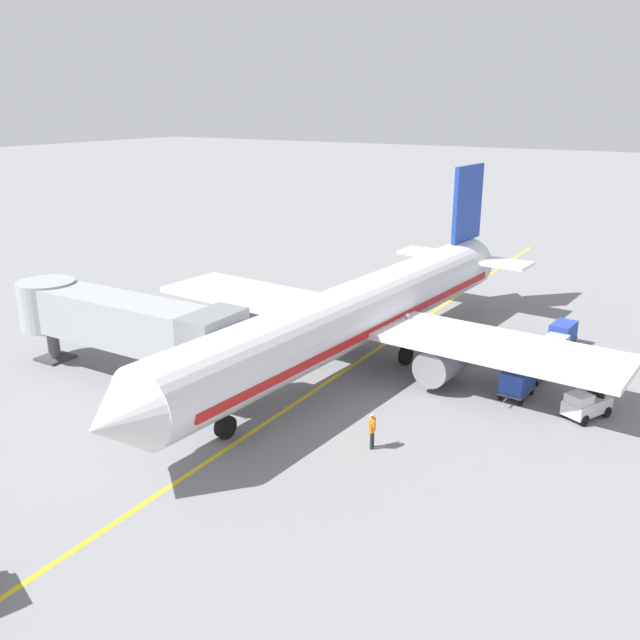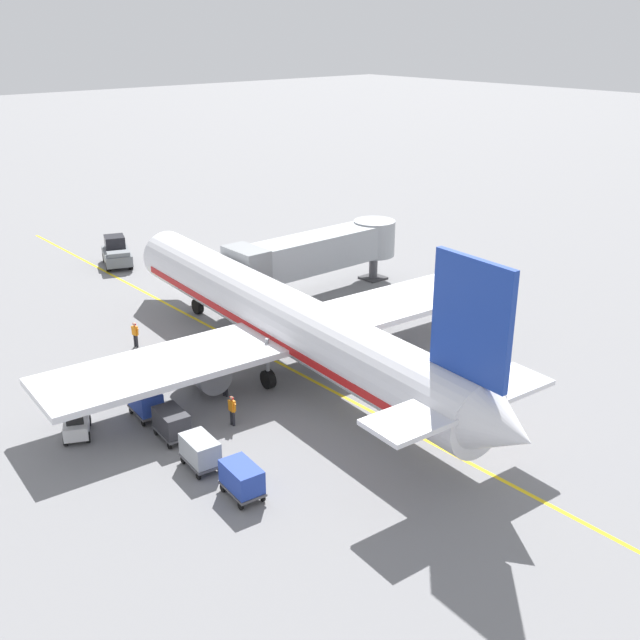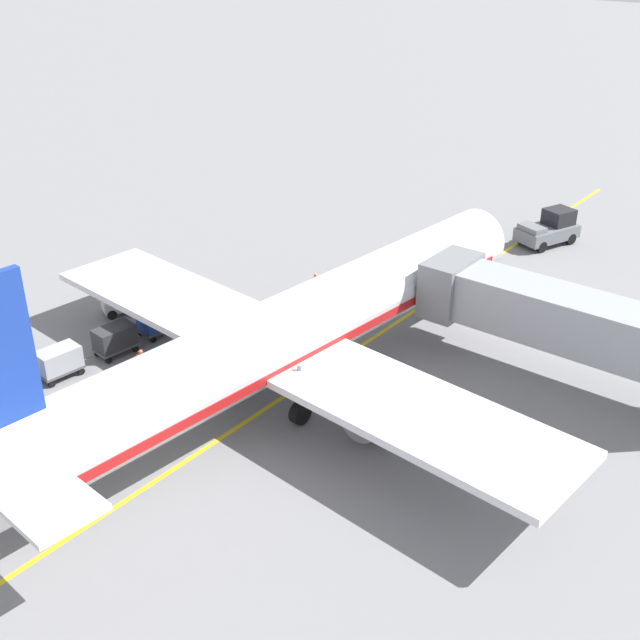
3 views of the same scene
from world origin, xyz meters
name	(u,v)px [view 2 (image 2 of 3)]	position (x,y,z in m)	size (l,w,h in m)	color
ground_plane	(282,364)	(0.00, 0.00, 0.00)	(400.00, 400.00, 0.00)	slate
gate_lead_in_line	(282,364)	(0.00, 0.00, 0.00)	(0.24, 80.00, 0.01)	gold
parked_airliner	(284,319)	(-0.13, -0.48, 3.19)	(30.31, 37.35, 10.63)	silver
jet_bridge	(317,252)	(10.00, 8.41, 3.46)	(15.32, 3.50, 4.98)	#93999E
pushback_tractor	(117,253)	(1.66, 25.63, 1.10)	(3.58, 4.89, 2.40)	slate
baggage_tug_lead	(77,422)	(-13.22, 0.08, 0.71)	(2.18, 2.77, 1.62)	silver
baggage_cart_front	(146,401)	(-9.63, -0.58, 0.95)	(1.50, 2.95, 1.58)	#4C4C51
baggage_cart_second_in_train	(172,422)	(-9.73, -3.49, 0.95)	(1.50, 2.95, 1.58)	#4C4C51
baggage_cart_third_in_train	(200,450)	(-10.06, -6.72, 0.95)	(1.50, 2.95, 1.58)	#4C4C51
baggage_cart_tail_end	(242,478)	(-9.90, -9.92, 0.95)	(1.50, 2.95, 1.58)	#4C4C51
ground_crew_wing_walker	(232,409)	(-6.61, -4.31, 0.95)	(0.25, 0.72, 1.69)	#232328
ground_crew_loader	(135,333)	(-5.59, 8.34, 0.95)	(0.32, 0.72, 1.69)	#232328
ground_crew_marshaller	(225,381)	(-5.04, -1.28, 0.95)	(0.33, 0.72, 1.69)	#232328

